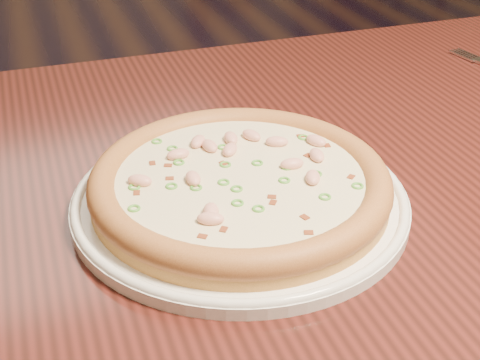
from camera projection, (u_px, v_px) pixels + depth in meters
name	position (u px, v px, depth m)	size (l,w,h in m)	color
ground	(203.00, 247.00, 1.86)	(9.00, 9.00, 0.00)	black
hero_table	(322.00, 236.00, 0.79)	(1.20, 0.80, 0.75)	black
plate	(240.00, 198.00, 0.66)	(0.33, 0.33, 0.02)	white
pizza	(240.00, 182.00, 0.65)	(0.30, 0.30, 0.03)	#D3884A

